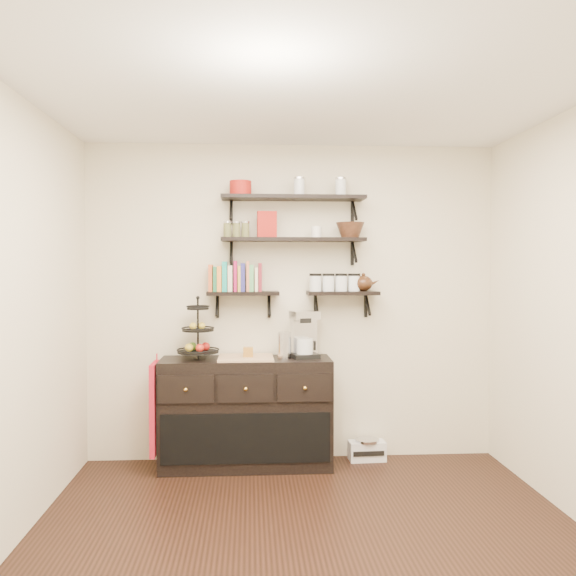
{
  "coord_description": "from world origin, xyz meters",
  "views": [
    {
      "loc": [
        -0.36,
        -3.49,
        1.66
      ],
      "look_at": [
        -0.07,
        1.15,
        1.49
      ],
      "focal_mm": 38.0,
      "sensor_mm": 36.0,
      "label": 1
    }
  ],
  "objects_px": {
    "radio": "(367,450)",
    "coffee_maker": "(304,335)",
    "sideboard": "(246,413)",
    "fruit_stand": "(198,338)"
  },
  "relations": [
    {
      "from": "sideboard",
      "to": "coffee_maker",
      "type": "height_order",
      "value": "coffee_maker"
    },
    {
      "from": "sideboard",
      "to": "fruit_stand",
      "type": "xyz_separation_m",
      "value": [
        -0.39,
        0.0,
        0.62
      ]
    },
    {
      "from": "coffee_maker",
      "to": "radio",
      "type": "height_order",
      "value": "coffee_maker"
    },
    {
      "from": "coffee_maker",
      "to": "radio",
      "type": "bearing_deg",
      "value": -7.14
    },
    {
      "from": "fruit_stand",
      "to": "radio",
      "type": "bearing_deg",
      "value": 3.92
    },
    {
      "from": "radio",
      "to": "coffee_maker",
      "type": "bearing_deg",
      "value": -175.25
    },
    {
      "from": "sideboard",
      "to": "coffee_maker",
      "type": "xyz_separation_m",
      "value": [
        0.49,
        0.03,
        0.63
      ]
    },
    {
      "from": "fruit_stand",
      "to": "radio",
      "type": "height_order",
      "value": "fruit_stand"
    },
    {
      "from": "coffee_maker",
      "to": "fruit_stand",
      "type": "bearing_deg",
      "value": 166.65
    },
    {
      "from": "sideboard",
      "to": "fruit_stand",
      "type": "height_order",
      "value": "fruit_stand"
    }
  ]
}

